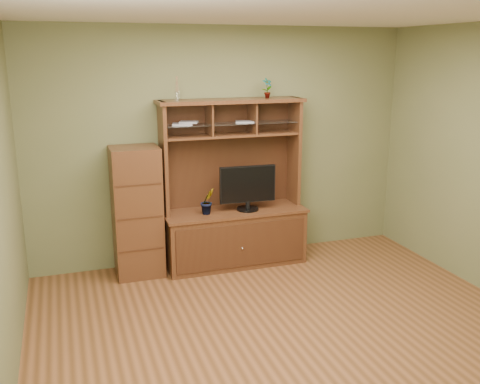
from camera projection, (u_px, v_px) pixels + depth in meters
name	position (u px, v px, depth m)	size (l,w,h in m)	color
room	(295.00, 184.00, 4.39)	(4.54, 4.04, 2.74)	#583419
media_hutch	(234.00, 220.00, 6.19)	(1.66, 0.61, 1.90)	#3F1F12
monitor	(248.00, 187.00, 6.06)	(0.65, 0.25, 0.51)	black
orchid_plant	(208.00, 201.00, 5.94)	(0.16, 0.13, 0.29)	#2E541C
top_plant	(267.00, 88.00, 6.02)	(0.12, 0.08, 0.22)	#386824
reed_diffuser	(177.00, 91.00, 5.70)	(0.05, 0.05, 0.26)	silver
magazines	(205.00, 123.00, 5.88)	(0.96, 0.21, 0.04)	#A7A8AC
side_cabinet	(137.00, 212.00, 5.82)	(0.51, 0.47, 1.43)	#3F1F12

